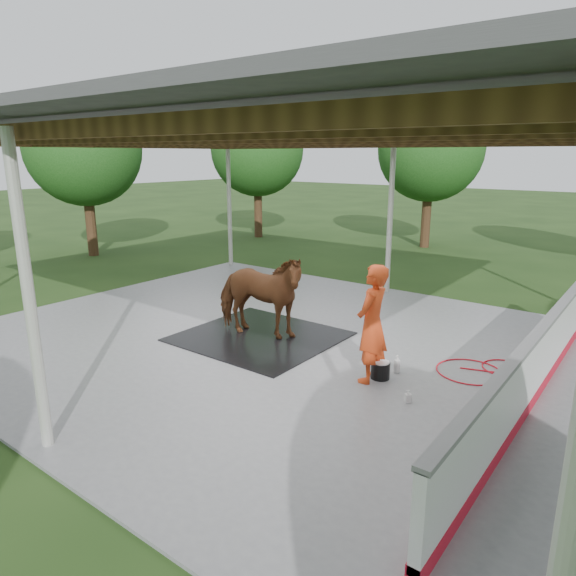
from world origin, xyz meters
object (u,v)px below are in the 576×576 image
Objects in this scene: dasher_board at (532,373)px; wash_bucket at (380,370)px; handler at (372,324)px; horse at (259,295)px.

dasher_board is 2.24m from wash_bucket.
handler is (-2.28, -0.54, 0.42)m from dasher_board.
horse reaches higher than wash_bucket.
dasher_board is at bearing 100.62° from handler.
dasher_board is 3.98× the size of horse.
horse is 2.94m from wash_bucket.
dasher_board is 2.38m from handler.
handler is at bearing -122.17° from wash_bucket.
horse is at bearing -102.16° from handler.
wash_bucket is (0.10, 0.16, -0.81)m from handler.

